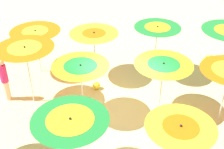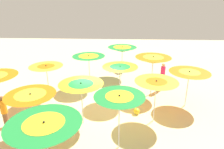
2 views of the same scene
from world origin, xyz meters
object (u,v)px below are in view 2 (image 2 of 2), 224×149
Objects in this scene: beach_umbrella_1 at (153,60)px; beach_umbrella_7 at (81,87)px; beach_umbrella_8 at (46,68)px; beachgoer_0 at (163,76)px; beach_umbrella_0 at (189,75)px; lounger_2 at (117,70)px; lounger_0 at (36,97)px; beach_umbrella_3 at (156,85)px; beach_umbrella_9 at (45,128)px; beach_umbrella_4 at (120,69)px; beach_ball at (137,111)px; beach_umbrella_5 at (89,58)px; beach_umbrella_6 at (119,101)px; beach_umbrella_2 at (122,49)px; beachgoer_1 at (4,111)px; beach_umbrella_10 at (31,99)px.

beach_umbrella_1 is 5.08m from beach_umbrella_7.
beach_umbrella_8 is 1.21× the size of beachgoer_0.
beach_umbrella_0 reaches higher than lounger_2.
beach_umbrella_7 is 1.73× the size of lounger_0.
beach_umbrella_3 is (1.64, -2.05, 0.09)m from beach_umbrella_0.
lounger_0 is at bearing -153.50° from beach_umbrella_9.
beach_umbrella_4 reaches higher than beach_ball.
beach_umbrella_5 is 0.93× the size of beach_umbrella_6.
beach_umbrella_2 is at bearing 109.11° from beachgoer_0.
beachgoer_1 is (2.86, -5.43, -1.17)m from beach_umbrella_4.
beach_umbrella_3 is 1.36× the size of beachgoer_1.
beach_umbrella_6 is 1.90× the size of lounger_2.
beach_umbrella_0 is 8.20m from beach_umbrella_9.
beach_umbrella_4 is 0.98× the size of beach_umbrella_5.
beach_umbrella_0 is 0.98× the size of beach_umbrella_4.
beach_umbrella_7 is 0.87× the size of beach_umbrella_9.
beach_umbrella_2 is at bearing -6.97° from lounger_2.
beachgoer_0 is (-5.38, 6.44, -1.00)m from beach_umbrella_10.
beach_umbrella_8 is (2.03, -2.14, -0.03)m from beach_umbrella_5.
beach_umbrella_7 is 0.97× the size of beach_umbrella_8.
beach_umbrella_5 is 1.23× the size of beachgoer_0.
beach_umbrella_6 is 1.09× the size of beach_umbrella_8.
beach_umbrella_1 is 1.07× the size of beach_umbrella_2.
beach_umbrella_6 is at bearing -21.18° from beach_umbrella_1.
beach_umbrella_4 is 5.40m from lounger_0.
beach_umbrella_2 is 9.02m from beachgoer_1.
beach_umbrella_6 reaches higher than beach_umbrella_4.
beach_ball is at bearing -23.56° from lounger_0.
beach_umbrella_10 is 6.74× the size of beach_ball.
beach_umbrella_9 is at bearing -20.27° from beach_umbrella_4.
beach_umbrella_1 is 1.13× the size of beach_umbrella_10.
beach_umbrella_9 is at bearing -34.60° from beach_ball.
beach_umbrella_3 is at bearing 35.38° from beachgoer_1.
beach_umbrella_9 is 1.52× the size of beachgoer_1.
beach_umbrella_5 reaches higher than beach_umbrella_0.
beach_umbrella_10 is (3.65, -3.64, -0.03)m from beach_umbrella_4.
beach_umbrella_2 is 2.13m from lounger_2.
beach_umbrella_8 is (-2.21, -2.43, 0.10)m from beach_umbrella_7.
beach_umbrella_10 is (7.79, -3.75, -0.14)m from beach_umbrella_2.
beachgoer_0 is (-0.70, 0.81, -1.29)m from beach_umbrella_1.
beach_umbrella_6 is at bearing 0.29° from beach_umbrella_4.
beach_umbrella_5 is at bearing 164.42° from beach_umbrella_10.
beach_umbrella_3 is 7.47m from lounger_2.
beach_umbrella_10 reaches higher than beach_umbrella_7.
beach_umbrella_6 is at bearing 19.46° from beach_umbrella_5.
beach_umbrella_1 is 1.13× the size of beach_umbrella_3.
beach_umbrella_8 is at bearing -91.78° from beach_umbrella_0.
beach_umbrella_0 is at bearing -13.26° from lounger_0.
beachgoer_0 is (-4.06, 4.60, -0.96)m from beach_umbrella_7.
beach_umbrella_3 is at bearing 72.46° from beach_umbrella_8.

